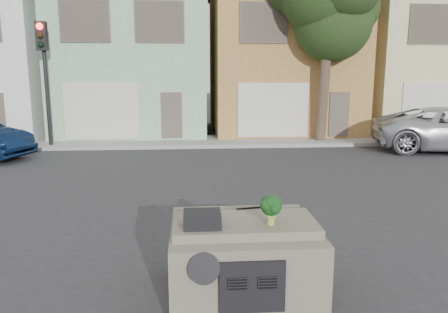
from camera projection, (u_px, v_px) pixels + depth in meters
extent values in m
plane|color=#303033|center=(226.00, 221.00, 9.19)|extent=(120.00, 120.00, 0.00)
cube|color=gray|center=(207.00, 141.00, 19.45)|extent=(40.00, 3.00, 0.15)
cube|color=#91BF9A|center=(135.00, 59.00, 22.41)|extent=(7.20, 8.20, 7.55)
cube|color=#AD7C42|center=(279.00, 59.00, 22.97)|extent=(7.20, 8.20, 7.55)
cube|color=beige|center=(416.00, 60.00, 23.53)|extent=(7.20, 8.20, 7.55)
cube|color=black|center=(46.00, 86.00, 17.52)|extent=(0.40, 0.40, 5.10)
cube|color=#223817|center=(326.00, 45.00, 18.36)|extent=(4.40, 4.00, 8.50)
cube|color=#706957|center=(243.00, 255.00, 6.14)|extent=(2.00, 1.80, 1.12)
cube|color=black|center=(202.00, 219.00, 5.63)|extent=(0.48, 0.38, 0.20)
cube|color=black|center=(259.00, 207.00, 6.43)|extent=(0.69, 0.15, 0.02)
cube|color=#103311|center=(271.00, 210.00, 5.69)|extent=(0.35, 0.35, 0.41)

